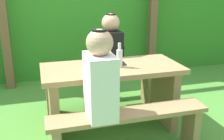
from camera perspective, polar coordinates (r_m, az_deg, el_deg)
ground_plane at (r=2.96m, az=0.00°, el=-12.31°), size 12.00×12.00×0.00m
hedge_backdrop at (r=4.71m, az=-7.36°, el=11.85°), size 6.40×0.77×2.03m
pergola_post_left at (r=4.09m, az=-22.25°, el=10.36°), size 0.12×0.12×2.10m
pergola_post_right at (r=4.46m, az=8.74°, el=11.96°), size 0.12×0.12×2.10m
picnic_table at (r=2.75m, az=0.00°, el=-3.60°), size 1.40×0.64×0.70m
bench_near at (r=2.37m, az=3.58°, el=-11.70°), size 1.40×0.24×0.45m
bench_far at (r=3.29m, az=-2.52°, el=-2.95°), size 1.40×0.24×0.45m
person_white_shirt at (r=2.11m, az=-2.57°, el=-1.66°), size 0.25×0.35×0.72m
person_black_coat at (r=3.19m, az=-0.26°, el=5.03°), size 0.25×0.35×0.72m
drinking_glass at (r=2.74m, az=-3.30°, el=2.10°), size 0.07×0.07×0.09m
bottle_left at (r=2.63m, az=1.60°, el=2.73°), size 0.06×0.06×0.24m
cell_phone at (r=2.76m, az=2.08°, el=1.42°), size 0.07×0.14×0.01m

